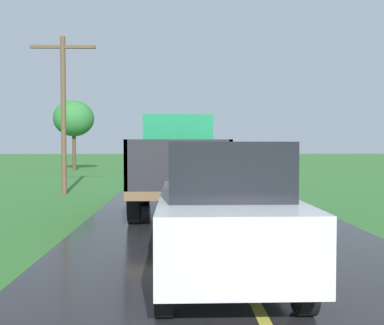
% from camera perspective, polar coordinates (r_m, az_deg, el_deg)
% --- Properties ---
extents(banana_truck_near, '(2.38, 5.82, 2.80)m').
position_cam_1_polar(banana_truck_near, '(13.03, -1.67, 0.12)').
color(banana_truck_near, '#2D2D30').
rests_on(banana_truck_near, road_surface).
extents(utility_pole_roadside, '(2.56, 0.20, 6.23)m').
position_cam_1_polar(utility_pole_roadside, '(18.53, -16.06, 6.80)').
color(utility_pole_roadside, brown).
rests_on(utility_pole_roadside, ground).
extents(roadside_tree_near_left, '(3.12, 3.12, 5.46)m').
position_cam_1_polar(roadside_tree_near_left, '(36.25, -14.83, 5.43)').
color(roadside_tree_near_left, '#4C3823').
rests_on(roadside_tree_near_left, ground).
extents(following_car, '(1.74, 4.10, 1.92)m').
position_cam_1_polar(following_car, '(6.17, 3.98, -6.05)').
color(following_car, '#B7BABF').
rests_on(following_car, road_surface).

